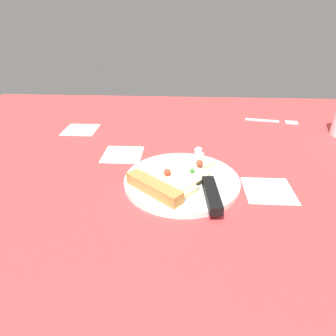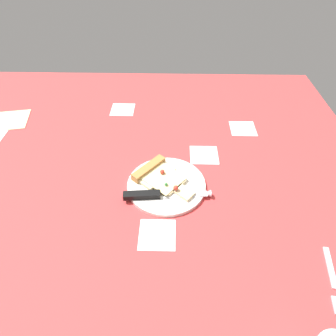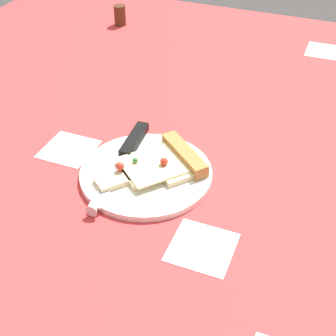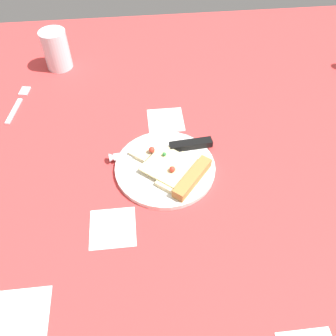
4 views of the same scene
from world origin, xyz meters
TOP-DOWN VIEW (x-y plane):
  - ground_plane at (0.02, -0.00)cm, footprint 146.64×146.64cm
  - plate at (0.40, -9.23)cm, footprint 22.41×22.41cm
  - pizza_slice at (2.06, -7.26)cm, footprint 17.19×18.32cm
  - knife at (-4.82, -7.23)cm, footprint 4.09×24.09cm
  - fork at (-27.50, -45.99)cm, footprint 15.38×4.40cm

SIDE VIEW (x-z plane):
  - ground_plane at x=0.02cm, z-range -3.00..0.00cm
  - fork at x=-27.50cm, z-range 0.00..0.80cm
  - plate at x=0.40cm, z-range 0.00..1.10cm
  - knife at x=-4.82cm, z-range 0.48..2.93cm
  - pizza_slice at x=2.06cm, z-range 0.57..3.23cm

